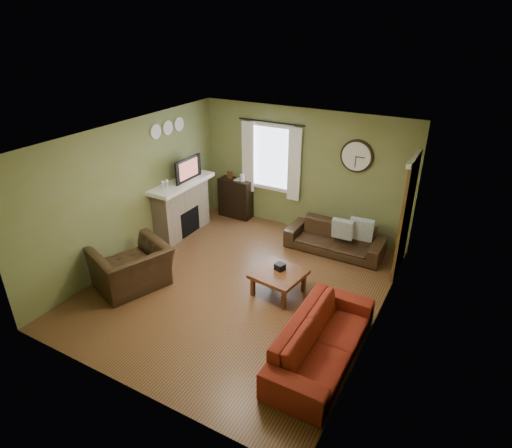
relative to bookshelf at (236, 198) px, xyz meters
The scene contains 31 objects.
floor 2.91m from the bookshelf, 57.38° to the right, with size 4.60×5.20×0.00m, color brown.
ceiling 3.59m from the bookshelf, 57.38° to the right, with size 4.60×5.20×0.00m, color white.
wall_left 2.67m from the bookshelf, 107.28° to the right, with size 0.00×5.20×2.60m, color olive.
wall_right 4.62m from the bookshelf, 32.15° to the right, with size 0.00×5.20×2.60m, color olive.
wall_back 1.77m from the bookshelf, ahead, with size 4.60×0.00×2.60m, color olive.
wall_front 5.32m from the bookshelf, 72.86° to the right, with size 4.60×0.00×2.60m, color olive.
fireplace 1.39m from the bookshelf, 113.53° to the right, with size 0.40×1.40×1.10m, color tan.
firebox 1.33m from the bookshelf, 105.94° to the right, with size 0.04×0.60×0.55m, color black.
mantel 1.54m from the bookshelf, 112.38° to the right, with size 0.58×1.60×0.08m, color white.
tv 1.52m from the bookshelf, 114.18° to the right, with size 0.60×0.08×0.35m, color black.
tv_screen 1.53m from the bookshelf, 110.68° to the right, with size 0.02×0.62×0.36m, color #994C3F.
medallion_left 2.53m from the bookshelf, 114.34° to the right, with size 0.28×0.28×0.03m, color white.
medallion_mid 2.32m from the bookshelf, 120.00° to the right, with size 0.28×0.28×0.03m, color white.
medallion_right 2.15m from the bookshelf, 128.56° to the right, with size 0.28×0.28×0.03m, color white.
window_pane 1.36m from the bookshelf, 10.78° to the left, with size 1.00×0.02×1.30m, color silver, non-canonical shape.
curtain_rod 2.01m from the bookshelf, ahead, with size 0.03×0.03×1.50m, color black.
curtain_left 1.04m from the bookshelf, 11.65° to the left, with size 0.28×0.04×1.55m, color white.
curtain_right 1.72m from the bookshelf, ahead, with size 0.28×0.04×1.55m, color white.
wall_clock 2.97m from the bookshelf, ahead, with size 0.64×0.06×0.64m, color white, non-canonical shape.
door 3.91m from the bookshelf, ahead, with size 0.05×0.90×2.10m, color brown.
bookshelf is the anchor object (origin of this frame).
book 0.51m from the bookshelf, 97.04° to the left, with size 0.15×0.20×0.02m, color #5A3018.
sofa_brown 2.60m from the bookshelf, 10.03° to the right, with size 1.90×0.74×0.55m, color black.
pillow_left 3.05m from the bookshelf, ahead, with size 0.44×0.13×0.44m, color #99A5AB.
pillow_right 2.76m from the bookshelf, 10.87° to the right, with size 0.40×0.12×0.40m, color #99A5AB.
sofa_red 4.79m from the bookshelf, 44.63° to the right, with size 2.15×0.84×0.63m, color maroon.
armchair 3.31m from the bookshelf, 90.83° to the right, with size 1.17×1.02×0.76m, color black.
coffee_table 3.20m from the bookshelf, 45.72° to the right, with size 0.77×0.77×0.41m, color #5A3018, non-canonical shape.
tissue_box 3.11m from the bookshelf, 44.94° to the right, with size 0.15×0.15×0.11m, color black.
wine_glass_a 2.06m from the bookshelf, 105.44° to the right, with size 0.07×0.07×0.19m, color white, non-canonical shape.
wine_glass_b 1.96m from the bookshelf, 106.42° to the right, with size 0.06×0.06×0.18m, color white, non-canonical shape.
Camera 1 is at (3.23, -5.27, 4.24)m, focal length 30.00 mm.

